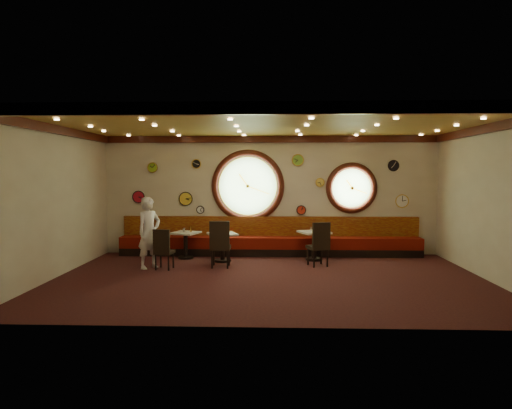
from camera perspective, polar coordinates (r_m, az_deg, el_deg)
name	(u,v)px	position (r m, az deg, el deg)	size (l,w,h in m)	color
floor	(269,279)	(9.64, 1.63, -9.27)	(9.00, 6.00, 0.00)	black
ceiling	(269,124)	(9.44, 1.67, 10.01)	(9.00, 6.00, 0.02)	#C68937
wall_back	(270,195)	(12.40, 1.75, 1.17)	(9.00, 0.02, 3.20)	beige
wall_front	(268,216)	(6.41, 1.46, -1.48)	(9.00, 0.02, 3.20)	beige
wall_left	(55,202)	(10.45, -23.85, 0.30)	(0.02, 6.00, 3.20)	beige
wall_right	(491,203)	(10.40, 27.30, 0.18)	(0.02, 6.00, 3.20)	beige
molding_back	(270,139)	(12.37, 1.76, 8.16)	(9.00, 0.10, 0.18)	#3B130A
molding_front	(268,108)	(6.50, 1.48, 11.94)	(9.00, 0.10, 0.18)	#3B130A
molding_left	(55,129)	(10.45, -23.83, 8.59)	(0.10, 6.00, 0.18)	#3B130A
molding_right	(491,128)	(10.40, 27.32, 8.51)	(0.10, 6.00, 0.18)	#3B130A
banquette_base	(270,252)	(12.29, 1.73, -5.90)	(8.00, 0.55, 0.20)	black
banquette_seat	(270,242)	(12.25, 1.73, -4.75)	(8.00, 0.55, 0.30)	#5D0D07
banquette_back	(270,227)	(12.41, 1.74, -2.77)	(8.00, 0.10, 0.55)	#640E07
porthole_left_glass	(248,186)	(12.40, -1.02, 2.32)	(1.66, 1.66, 0.02)	#87B96F
porthole_left_frame	(248,186)	(12.39, -1.03, 2.32)	(1.98, 1.98, 0.18)	#3B130A
porthole_left_ring	(248,186)	(12.36, -1.03, 2.32)	(1.61, 1.61, 0.03)	gold
porthole_right_glass	(351,188)	(12.57, 11.84, 2.03)	(1.10, 1.10, 0.02)	#87B96F
porthole_right_frame	(352,188)	(12.55, 11.85, 2.03)	(1.38, 1.38, 0.18)	#3B130A
porthole_right_ring	(352,188)	(12.52, 11.87, 2.03)	(1.09, 1.09, 0.03)	gold
wall_clock_0	(200,210)	(12.54, -6.97, -0.66)	(0.20, 0.20, 0.03)	white
wall_clock_1	(196,164)	(12.52, -7.47, 5.05)	(0.24, 0.24, 0.03)	black
wall_clock_2	(301,210)	(12.41, 5.67, -0.70)	(0.24, 0.24, 0.03)	red
wall_clock_3	(298,160)	(12.37, 5.25, 5.55)	(0.30, 0.30, 0.03)	#76B739
wall_clock_4	(139,197)	(12.89, -14.47, 0.93)	(0.32, 0.32, 0.03)	red
wall_clock_5	(402,201)	(12.85, 17.79, 0.41)	(0.34, 0.34, 0.03)	white
wall_clock_6	(393,166)	(12.76, 16.79, 4.67)	(0.28, 0.28, 0.03)	black
wall_clock_7	(320,182)	(12.41, 8.00, 2.75)	(0.22, 0.22, 0.03)	#DDC549
wall_clock_8	(153,168)	(12.77, -12.80, 4.52)	(0.26, 0.26, 0.03)	#85B824
wall_clock_9	(186,199)	(12.59, -8.78, 0.71)	(0.36, 0.36, 0.03)	yellow
table_a	(186,242)	(11.92, -8.79, -4.63)	(0.80, 0.80, 0.69)	black
table_b	(223,244)	(11.39, -4.20, -4.90)	(0.85, 0.85, 0.72)	black
table_c	(314,242)	(11.64, 7.27, -4.67)	(0.87, 0.87, 0.74)	black
chair_a	(163,247)	(10.61, -11.55, -5.18)	(0.44, 0.44, 0.58)	black
chair_b	(220,241)	(10.63, -4.52, -4.57)	(0.47, 0.47, 0.68)	black
chair_c	(319,241)	(10.85, 7.94, -4.57)	(0.56, 0.56, 0.65)	black
condiment_a_salt	(183,230)	(11.92, -9.09, -3.19)	(0.03, 0.03, 0.09)	silver
condiment_b_salt	(219,231)	(11.39, -4.62, -3.27)	(0.04, 0.04, 0.11)	silver
condiment_c_salt	(311,229)	(11.64, 6.88, -3.06)	(0.04, 0.04, 0.10)	silver
condiment_a_pepper	(184,230)	(11.90, -8.93, -3.14)	(0.04, 0.04, 0.11)	silver
condiment_b_pepper	(221,231)	(11.37, -4.37, -3.35)	(0.03, 0.03, 0.09)	silver
condiment_c_pepper	(314,230)	(11.53, 7.29, -3.15)	(0.03, 0.03, 0.09)	silver
condiment_a_bottle	(191,229)	(11.89, -8.15, -3.05)	(0.05, 0.05, 0.15)	gold
condiment_b_bottle	(228,230)	(11.41, -3.56, -3.18)	(0.04, 0.04, 0.14)	gold
condiment_c_bottle	(318,228)	(11.62, 7.75, -2.89)	(0.06, 0.06, 0.18)	gold
waiter	(149,233)	(10.84, -13.21, -3.44)	(0.60, 0.40, 1.66)	white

